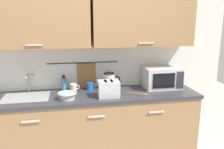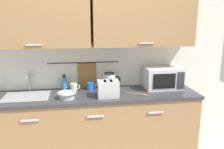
# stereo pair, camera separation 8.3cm
# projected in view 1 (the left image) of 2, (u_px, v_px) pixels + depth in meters

# --- Properties ---
(counter_unit) EXTENTS (2.53, 0.64, 0.90)m
(counter_unit) POSITION_uv_depth(u_px,v_px,m) (93.00, 128.00, 2.90)
(counter_unit) COLOR #997047
(counter_unit) RESTS_ON ground
(back_wall_assembly) EXTENTS (3.70, 0.41, 2.50)m
(back_wall_assembly) POSITION_uv_depth(u_px,v_px,m) (90.00, 40.00, 2.88)
(back_wall_assembly) COLOR silver
(back_wall_assembly) RESTS_ON ground
(sink_faucet) EXTENTS (0.09, 0.17, 0.22)m
(sink_faucet) POSITION_uv_depth(u_px,v_px,m) (28.00, 80.00, 2.84)
(sink_faucet) COLOR #B2B5BA
(sink_faucet) RESTS_ON counter_unit
(microwave) EXTENTS (0.46, 0.35, 0.27)m
(microwave) POSITION_uv_depth(u_px,v_px,m) (161.00, 77.00, 3.03)
(microwave) COLOR silver
(microwave) RESTS_ON counter_unit
(electric_kettle) EXTENTS (0.23, 0.16, 0.21)m
(electric_kettle) POSITION_uv_depth(u_px,v_px,m) (109.00, 81.00, 2.98)
(electric_kettle) COLOR black
(electric_kettle) RESTS_ON counter_unit
(dish_soap_bottle) EXTENTS (0.06, 0.06, 0.20)m
(dish_soap_bottle) POSITION_uv_depth(u_px,v_px,m) (64.00, 84.00, 2.92)
(dish_soap_bottle) COLOR #3F8CD8
(dish_soap_bottle) RESTS_ON counter_unit
(mug_near_sink) EXTENTS (0.12, 0.08, 0.09)m
(mug_near_sink) POSITION_uv_depth(u_px,v_px,m) (74.00, 87.00, 2.89)
(mug_near_sink) COLOR silver
(mug_near_sink) RESTS_ON counter_unit
(mixing_bowl) EXTENTS (0.21, 0.21, 0.08)m
(mixing_bowl) POSITION_uv_depth(u_px,v_px,m) (67.00, 95.00, 2.60)
(mixing_bowl) COLOR #A5ADB7
(mixing_bowl) RESTS_ON counter_unit
(toaster) EXTENTS (0.26, 0.17, 0.19)m
(toaster) POSITION_uv_depth(u_px,v_px,m) (109.00, 89.00, 2.67)
(toaster) COLOR #B7BABF
(toaster) RESTS_ON counter_unit
(mug_by_kettle) EXTENTS (0.12, 0.08, 0.09)m
(mug_by_kettle) POSITION_uv_depth(u_px,v_px,m) (90.00, 86.00, 2.95)
(mug_by_kettle) COLOR blue
(mug_by_kettle) RESTS_ON counter_unit
(wooden_spoon) EXTENTS (0.25, 0.17, 0.01)m
(wooden_spoon) POSITION_uv_depth(u_px,v_px,m) (139.00, 94.00, 2.77)
(wooden_spoon) COLOR #9E7042
(wooden_spoon) RESTS_ON counter_unit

